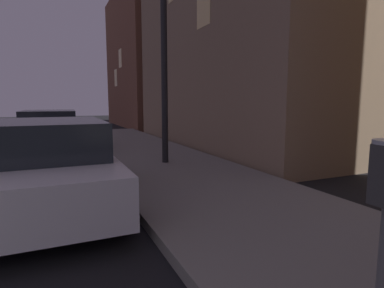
% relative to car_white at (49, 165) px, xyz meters
% --- Properties ---
extents(car_white, '(2.10, 4.28, 1.43)m').
position_rel_car_white_xyz_m(car_white, '(0.00, 0.00, 0.00)').
color(car_white, silver).
rests_on(car_white, ground).
extents(car_silver, '(2.21, 4.48, 1.43)m').
position_rel_car_white_xyz_m(car_silver, '(-0.00, 6.11, 0.00)').
color(car_silver, '#B7B7BF').
rests_on(car_silver, ground).
extents(street_lamp, '(0.44, 0.44, 5.17)m').
position_rel_car_white_xyz_m(street_lamp, '(2.73, 2.23, 2.89)').
color(street_lamp, black).
rests_on(street_lamp, sidewalk).
extents(building_mid, '(8.76, 11.01, 10.40)m').
position_rel_car_white_xyz_m(building_mid, '(8.83, 5.17, 4.49)').
color(building_mid, '#8C7259').
rests_on(building_mid, ground).
extents(building_far, '(6.30, 9.81, 9.25)m').
position_rel_car_white_xyz_m(building_far, '(7.59, 16.81, 3.91)').
color(building_far, brown).
rests_on(building_far, ground).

